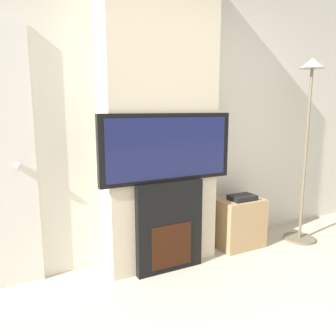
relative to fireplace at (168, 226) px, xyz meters
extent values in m
cube|color=silver|center=(0.00, 0.38, 0.96)|extent=(6.00, 0.06, 2.70)
cube|color=beige|center=(0.00, 0.17, 0.96)|extent=(1.01, 0.35, 2.70)
cube|color=black|center=(0.00, 0.00, 0.00)|extent=(0.61, 0.14, 0.79)
cube|color=#33160A|center=(0.00, -0.07, -0.16)|extent=(0.38, 0.01, 0.38)
cube|color=black|center=(0.00, 0.00, 0.69)|extent=(1.19, 0.06, 0.57)
cube|color=#191E4C|center=(0.00, -0.03, 0.69)|extent=(1.10, 0.01, 0.50)
cylinder|color=#726651|center=(1.57, -0.08, -0.38)|extent=(0.33, 0.33, 0.03)
cylinder|color=#726651|center=(1.57, -0.08, 0.51)|extent=(0.03, 0.03, 1.77)
cone|color=#B7B2A3|center=(1.57, -0.08, 1.45)|extent=(0.25, 0.25, 0.10)
cube|color=tan|center=(0.87, 0.10, -0.14)|extent=(0.47, 0.32, 0.50)
cube|color=black|center=(0.87, 0.06, 0.13)|extent=(0.26, 0.18, 0.05)
sphere|color=silver|center=(-1.13, 0.28, 0.58)|extent=(0.06, 0.06, 0.06)
camera|label=1|loc=(-1.25, -2.40, 1.01)|focal=35.00mm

